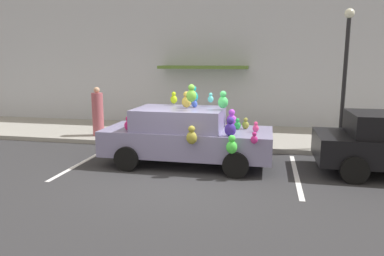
{
  "coord_description": "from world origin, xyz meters",
  "views": [
    {
      "loc": [
        2.08,
        -8.0,
        2.8
      ],
      "look_at": [
        -0.02,
        1.95,
        0.9
      ],
      "focal_mm": 33.68,
      "sensor_mm": 36.0,
      "label": 1
    }
  ],
  "objects_px": {
    "pedestrian_near_shopfront": "(98,113)",
    "plush_covered_car": "(186,135)",
    "teddy_bear_on_sidewalk": "(227,134)",
    "street_lamp_post": "(345,66)"
  },
  "relations": [
    {
      "from": "pedestrian_near_shopfront",
      "to": "plush_covered_car",
      "type": "bearing_deg",
      "value": -32.7
    },
    {
      "from": "teddy_bear_on_sidewalk",
      "to": "street_lamp_post",
      "type": "height_order",
      "value": "street_lamp_post"
    },
    {
      "from": "plush_covered_car",
      "to": "street_lamp_post",
      "type": "relative_size",
      "value": 1.09
    },
    {
      "from": "teddy_bear_on_sidewalk",
      "to": "pedestrian_near_shopfront",
      "type": "bearing_deg",
      "value": 176.8
    },
    {
      "from": "street_lamp_post",
      "to": "teddy_bear_on_sidewalk",
      "type": "bearing_deg",
      "value": 179.61
    },
    {
      "from": "plush_covered_car",
      "to": "teddy_bear_on_sidewalk",
      "type": "xyz_separation_m",
      "value": [
        0.89,
        2.18,
        -0.37
      ]
    },
    {
      "from": "street_lamp_post",
      "to": "pedestrian_near_shopfront",
      "type": "distance_m",
      "value": 8.34
    },
    {
      "from": "teddy_bear_on_sidewalk",
      "to": "street_lamp_post",
      "type": "distance_m",
      "value": 4.12
    },
    {
      "from": "street_lamp_post",
      "to": "pedestrian_near_shopfront",
      "type": "height_order",
      "value": "street_lamp_post"
    },
    {
      "from": "street_lamp_post",
      "to": "plush_covered_car",
      "type": "bearing_deg",
      "value": -153.72
    }
  ]
}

